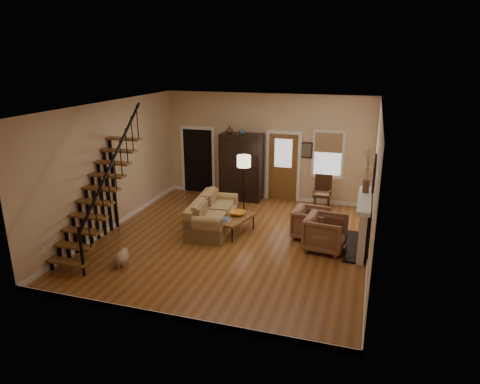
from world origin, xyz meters
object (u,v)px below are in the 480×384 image
(coffee_table, at_px, (234,225))
(armchair_left, at_px, (326,233))
(floor_lamp, at_px, (244,185))
(armoire, at_px, (242,167))
(side_chair, at_px, (322,193))
(sofa, at_px, (213,214))
(armchair_right, at_px, (311,223))

(coffee_table, height_order, armchair_left, armchair_left)
(coffee_table, bearing_deg, armchair_left, -7.05)
(armchair_left, bearing_deg, floor_lamp, 61.34)
(armoire, xyz_separation_m, side_chair, (2.55, -0.20, -0.54))
(floor_lamp, height_order, side_chair, floor_lamp)
(sofa, height_order, armchair_left, armchair_left)
(armoire, xyz_separation_m, armchair_left, (2.97, -2.98, -0.63))
(floor_lamp, bearing_deg, armchair_left, -35.39)
(armoire, xyz_separation_m, coffee_table, (0.62, -2.69, -0.83))
(armoire, relative_size, coffee_table, 1.79)
(floor_lamp, bearing_deg, armchair_right, -29.59)
(armchair_left, relative_size, armchair_right, 1.09)
(armoire, height_order, floor_lamp, armoire)
(coffee_table, height_order, armchair_right, armchair_right)
(coffee_table, relative_size, armchair_left, 1.28)
(armoire, distance_m, armchair_right, 3.54)
(floor_lamp, xyz_separation_m, side_chair, (2.12, 0.98, -0.34))
(floor_lamp, bearing_deg, armoire, 109.97)
(side_chair, bearing_deg, coffee_table, -127.66)
(armchair_left, bearing_deg, coffee_table, 89.68)
(sofa, distance_m, floor_lamp, 1.52)
(side_chair, bearing_deg, armoire, 175.52)
(side_chair, bearing_deg, armchair_right, -90.36)
(armchair_left, relative_size, side_chair, 0.90)
(sofa, height_order, coffee_table, sofa)
(armchair_right, bearing_deg, side_chair, 6.01)
(coffee_table, height_order, floor_lamp, floor_lamp)
(armoire, relative_size, sofa, 0.98)
(floor_lamp, bearing_deg, coffee_table, -82.66)
(coffee_table, xyz_separation_m, armchair_right, (1.91, 0.32, 0.16))
(armchair_right, height_order, floor_lamp, floor_lamp)
(sofa, xyz_separation_m, coffee_table, (0.63, -0.12, -0.17))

